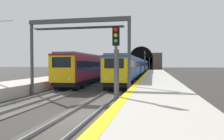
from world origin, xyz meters
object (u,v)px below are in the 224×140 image
Objects in this scene: train_adjacent_platform at (105,67)px; railway_signal_mid at (145,61)px; overhead_signal_gantry at (78,37)px; railway_signal_near at (116,61)px; train_main_approaching at (138,66)px; railway_signal_far at (149,63)px.

train_adjacent_platform is 6.62× the size of railway_signal_mid.
railway_signal_mid is at bearing 139.35° from train_adjacent_platform.
overhead_signal_gantry reaches higher than railway_signal_mid.
train_adjacent_platform is 10.84m from railway_signal_mid.
train_adjacent_platform is 4.16× the size of overhead_signal_gantry.
train_adjacent_platform is 27.49m from railway_signal_near.
train_main_approaching is 33.25m from overhead_signal_gantry.
train_main_approaching is 4.58m from railway_signal_mid.
railway_signal_mid is at bearing -8.58° from overhead_signal_gantry.
overhead_signal_gantry is at bearing -4.88° from train_main_approaching.
train_main_approaching is 11.24× the size of railway_signal_far.
overhead_signal_gantry is (-33.02, 2.58, 2.89)m from train_main_approaching.
train_main_approaching is at bearing -156.10° from railway_signal_mid.
railway_signal_far is (48.18, -6.95, 0.95)m from train_adjacent_platform.
overhead_signal_gantry is (5.86, 4.37, 2.16)m from railway_signal_near.
railway_signal_mid reaches higher than railway_signal_near.
train_adjacent_platform is 6.99× the size of railway_signal_far.
train_adjacent_platform is at bearing -8.21° from railway_signal_far.
railway_signal_mid is 29.35m from overhead_signal_gantry.
railway_signal_near is at bearing 14.12° from train_adjacent_platform.
overhead_signal_gantry is (-20.73, -2.58, 2.83)m from train_adjacent_platform.
overhead_signal_gantry is at bearing -8.58° from railway_signal_mid.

